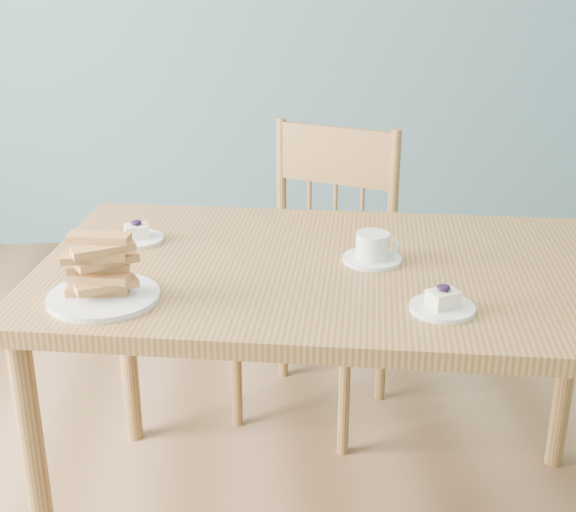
{
  "coord_description": "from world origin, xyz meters",
  "views": [
    {
      "loc": [
        -0.05,
        -1.63,
        1.54
      ],
      "look_at": [
        0.08,
        0.22,
        0.8
      ],
      "focal_mm": 50.0,
      "sensor_mm": 36.0,
      "label": 1
    }
  ],
  "objects": [
    {
      "name": "room",
      "position": [
        0.0,
        0.0,
        1.35
      ],
      "size": [
        5.01,
        5.01,
        2.71
      ],
      "color": "#986947",
      "rests_on": "ground"
    },
    {
      "name": "cheesecake_plate_near",
      "position": [
        0.4,
        -0.1,
        0.81
      ],
      "size": [
        0.14,
        0.14,
        0.06
      ],
      "rotation": [
        0.0,
        0.0,
        0.4
      ],
      "color": "white",
      "rests_on": "dining_table"
    },
    {
      "name": "coffee_cup",
      "position": [
        0.29,
        0.19,
        0.82
      ],
      "size": [
        0.15,
        0.15,
        0.07
      ],
      "rotation": [
        0.0,
        0.0,
        -0.16
      ],
      "color": "white",
      "rests_on": "dining_table"
    },
    {
      "name": "dining_table",
      "position": [
        0.21,
        0.17,
        0.71
      ],
      "size": [
        1.6,
        1.09,
        0.79
      ],
      "rotation": [
        0.0,
        0.0,
        -0.18
      ],
      "color": "#A26F3D",
      "rests_on": "ground"
    },
    {
      "name": "cheesecake_plate_far",
      "position": [
        -0.31,
        0.38,
        0.81
      ],
      "size": [
        0.14,
        0.14,
        0.06
      ],
      "rotation": [
        0.0,
        0.0,
        0.19
      ],
      "color": "white",
      "rests_on": "dining_table"
    },
    {
      "name": "dining_chair",
      "position": [
        0.23,
        0.8,
        0.5
      ],
      "size": [
        0.6,
        0.59,
        0.98
      ],
      "rotation": [
        0.0,
        0.0,
        -0.51
      ],
      "color": "#A26F3D",
      "rests_on": "ground"
    },
    {
      "name": "biscotti_plate",
      "position": [
        -0.34,
        0.01,
        0.84
      ],
      "size": [
        0.25,
        0.25,
        0.15
      ],
      "rotation": [
        0.0,
        0.0,
        0.08
      ],
      "color": "white",
      "rests_on": "dining_table"
    }
  ]
}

